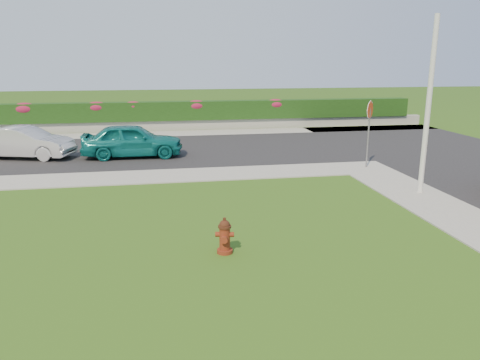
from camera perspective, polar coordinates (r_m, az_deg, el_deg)
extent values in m
plane|color=black|center=(8.77, -3.43, -13.60)|extent=(120.00, 120.00, 0.00)
cube|color=black|center=(22.46, -20.54, 3.04)|extent=(26.00, 8.00, 0.04)
cube|color=gray|center=(17.95, -26.42, -0.27)|extent=(24.00, 2.00, 0.04)
cube|color=gray|center=(18.89, 14.77, 1.46)|extent=(2.00, 2.00, 0.04)
cube|color=gray|center=(27.00, -10.29, 5.52)|extent=(34.00, 2.00, 0.04)
cube|color=gray|center=(28.45, -10.32, 6.54)|extent=(34.00, 0.40, 0.60)
cube|color=black|center=(28.45, -10.40, 8.26)|extent=(32.00, 0.90, 1.10)
cylinder|color=#59250D|center=(10.40, -1.86, -8.64)|extent=(0.35, 0.35, 0.08)
cylinder|color=#59250D|center=(10.28, -1.88, -7.07)|extent=(0.23, 0.23, 0.53)
cylinder|color=black|center=(10.19, -1.89, -5.68)|extent=(0.29, 0.29, 0.05)
sphere|color=black|center=(10.18, -1.89, -5.52)|extent=(0.23, 0.23, 0.23)
cylinder|color=black|center=(10.13, -1.90, -4.82)|extent=(0.07, 0.07, 0.07)
cylinder|color=#59250D|center=(10.26, -2.74, -6.63)|extent=(0.12, 0.13, 0.11)
cylinder|color=#59250D|center=(10.24, -1.02, -6.66)|extent=(0.12, 0.13, 0.11)
cylinder|color=#59250D|center=(10.13, -1.94, -7.28)|extent=(0.18, 0.15, 0.15)
imported|color=#0D6767|center=(20.64, -12.98, 4.74)|extent=(4.26, 1.77, 1.44)
imported|color=#B5B7BD|center=(21.87, -24.77, 4.17)|extent=(4.28, 2.48, 1.33)
cylinder|color=silver|center=(15.44, 21.97, 8.19)|extent=(0.16, 0.16, 5.41)
cylinder|color=slate|center=(18.75, 15.34, 4.88)|extent=(0.06, 0.06, 2.32)
cylinder|color=red|center=(18.60, 15.57, 8.23)|extent=(0.48, 0.52, 0.67)
cylinder|color=white|center=(18.60, 15.57, 8.23)|extent=(0.49, 0.54, 0.72)
ellipsoid|color=#A21B32|center=(29.26, -24.77, 7.90)|extent=(1.35, 0.86, 0.67)
ellipsoid|color=#A21B32|center=(28.52, -17.08, 8.48)|extent=(1.27, 0.81, 0.63)
ellipsoid|color=#A21B32|center=(28.35, -12.88, 8.78)|extent=(1.12, 0.72, 0.56)
ellipsoid|color=#A21B32|center=(28.41, -5.34, 9.02)|extent=(1.28, 0.82, 0.64)
ellipsoid|color=#A21B32|center=(29.22, 4.33, 9.20)|extent=(1.27, 0.82, 0.63)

